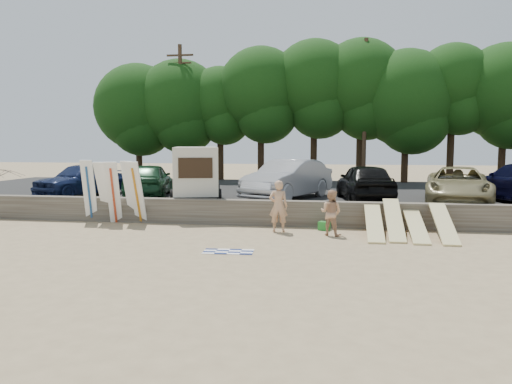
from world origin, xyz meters
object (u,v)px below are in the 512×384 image
Objects in this scene: car_4 at (458,185)px; beachgoer_b at (331,213)px; car_2 at (288,179)px; beachgoer_a at (278,206)px; car_1 at (149,180)px; car_3 at (365,182)px; box_trailer at (196,171)px; car_0 at (82,179)px; cooler at (324,226)px.

car_4 reaches higher than beachgoer_b.
car_2 is 2.86× the size of beachgoer_a.
car_4 is at bearing -116.13° from beachgoer_b.
car_1 is 0.97× the size of car_3.
car_3 is 3.86m from car_4.
box_trailer is 4.18m from car_2.
car_4 is 8.31m from beachgoer_a.
car_4 is at bearing 166.35° from car_1.
car_3 is at bearing 166.86° from car_1.
beachgoer_b is at bearing -43.73° from car_2.
car_0 is 1.00× the size of car_1.
car_2 is 0.98× the size of car_4.
car_0 is 9.95m from car_2.
car_4 is (13.91, -0.33, -0.03)m from car_1.
car_2 reaches higher than car_4.
box_trailer is 10.71× the size of cooler.
beachgoer_b is at bearing 65.37° from car_3.
car_0 is 12.37m from cooler.
car_0 reaches higher than car_1.
beachgoer_b is (2.04, -5.06, -0.79)m from car_2.
car_1 is 10.05m from car_3.
cooler is (-0.26, 1.01, -0.65)m from beachgoer_b.
car_4 reaches higher than cooler.
cooler is at bearing -52.95° from beachgoer_b.
cooler is (11.72, -3.72, -1.35)m from car_0.
beachgoer_b is at bearing 138.04° from car_1.
beachgoer_a is at bearing -1.88° from car_0.
box_trailer is 2.92m from car_1.
car_1 is 2.48× the size of beachgoer_a.
car_2 is at bearing -13.13° from car_3.
car_4 is 7.01m from beachgoer_b.
car_3 reaches higher than beachgoer_a.
car_3 is at bearing -129.77° from beachgoer_a.
beachgoer_a reaches higher than cooler.
box_trailer is 0.75× the size of car_2.
car_0 is at bearing -8.29° from car_3.
car_3 is 5.04m from beachgoer_b.
box_trailer is 0.74× the size of car_4.
box_trailer is 7.24m from beachgoer_b.
box_trailer reaches higher than car_1.
car_0 is at bearing -153.72° from car_2.
box_trailer is at bearing -138.57° from car_2.
car_3 is 4.34m from cooler.
car_3 reaches higher than beachgoer_b.
car_2 is 3.37× the size of beachgoer_b.
car_3 is at bearing 88.51° from cooler.
box_trailer is at bearing -1.26° from car_3.
cooler is (1.65, 0.60, -0.79)m from beachgoer_a.
car_1 reaches higher than car_4.
box_trailer is at bearing -165.56° from car_4.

